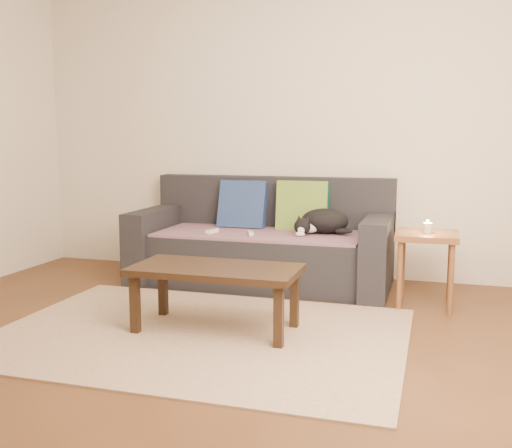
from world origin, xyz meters
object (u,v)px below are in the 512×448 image
object	(u,v)px
wii_remote_a	(212,231)
coffee_table	(216,275)
side_table	(427,246)
cat	(323,222)
wii_remote_b	(251,233)
sofa	(263,246)

from	to	relation	value
wii_remote_a	coffee_table	bearing A→B (deg)	-146.84
side_table	coffee_table	size ratio (longest dim) A/B	0.52
cat	side_table	bearing A→B (deg)	-30.44
coffee_table	wii_remote_a	bearing A→B (deg)	111.98
side_table	wii_remote_b	bearing A→B (deg)	176.01
wii_remote_b	wii_remote_a	bearing A→B (deg)	64.68
wii_remote_b	side_table	world-z (taller)	side_table
sofa	cat	world-z (taller)	sofa
wii_remote_a	wii_remote_b	xyz separation A→B (m)	(0.33, -0.02, 0.00)
wii_remote_b	side_table	xyz separation A→B (m)	(1.35, -0.09, -0.01)
wii_remote_a	wii_remote_b	size ratio (longest dim) A/B	1.00
cat	coffee_table	size ratio (longest dim) A/B	0.45
sofa	coffee_table	xyz separation A→B (m)	(0.08, -1.32, 0.05)
sofa	side_table	xyz separation A→B (m)	(1.32, -0.35, 0.13)
cat	side_table	world-z (taller)	cat
wii_remote_b	side_table	bearing A→B (deg)	-116.50
sofa	wii_remote_b	distance (m)	0.29
sofa	side_table	distance (m)	1.37
cat	wii_remote_b	world-z (taller)	cat
sofa	wii_remote_b	world-z (taller)	sofa
sofa	cat	bearing A→B (deg)	-0.25
wii_remote_a	coffee_table	xyz separation A→B (m)	(0.44, -1.09, -0.09)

